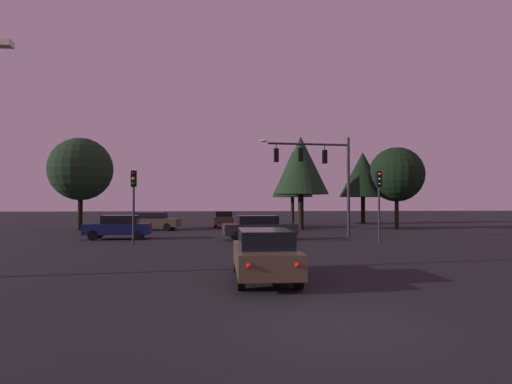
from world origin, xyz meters
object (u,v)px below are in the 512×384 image
at_px(traffic_light_corner_right, 379,192).
at_px(car_parked_lot, 224,219).
at_px(tree_behind_sign, 396,175).
at_px(tree_left_far, 363,175).
at_px(car_crossing_right, 259,227).
at_px(car_far_lane, 152,221).
at_px(tree_center_horizon, 292,175).
at_px(traffic_signal_mast_arm, 321,166).
at_px(tree_lot_edge, 81,169).
at_px(traffic_light_corner_left, 134,192).
at_px(tree_right_cluster, 301,165).
at_px(car_nearside_lane, 264,254).
at_px(car_crossing_left, 119,227).

distance_m(traffic_light_corner_right, car_parked_lot, 18.89).
xyz_separation_m(tree_behind_sign, tree_left_far, (0.60, 10.45, 0.70)).
xyz_separation_m(car_crossing_right, car_far_lane, (-8.11, 9.91, 0.00)).
relative_size(traffic_light_corner_right, tree_left_far, 0.51).
bearing_deg(car_crossing_right, tree_center_horizon, 73.63).
height_order(traffic_signal_mast_arm, car_parked_lot, traffic_signal_mast_arm).
bearing_deg(tree_behind_sign, tree_lot_edge, 178.27).
distance_m(traffic_light_corner_right, tree_center_horizon, 20.96).
relative_size(traffic_light_corner_left, tree_behind_sign, 0.56).
xyz_separation_m(tree_center_horizon, tree_right_cluster, (-0.78, -8.53, 0.21)).
relative_size(car_crossing_right, car_parked_lot, 1.16).
xyz_separation_m(tree_behind_sign, tree_right_cluster, (-8.70, -0.25, 0.72)).
xyz_separation_m(traffic_light_corner_right, tree_center_horizon, (-1.40, 20.77, 2.40)).
distance_m(traffic_light_corner_left, car_far_lane, 12.57).
height_order(car_far_lane, tree_center_horizon, tree_center_horizon).
height_order(traffic_light_corner_left, car_crossing_right, traffic_light_corner_left).
bearing_deg(traffic_light_corner_left, car_nearside_lane, -61.47).
distance_m(traffic_light_corner_right, tree_left_far, 24.15).
xyz_separation_m(traffic_light_corner_left, car_parked_lot, (5.23, 16.43, -2.13)).
xyz_separation_m(traffic_signal_mast_arm, tree_right_cluster, (0.28, 8.24, 0.79)).
xyz_separation_m(traffic_light_corner_right, tree_behind_sign, (6.52, 12.49, 1.89)).
bearing_deg(traffic_light_corner_left, traffic_light_corner_right, -0.71).
distance_m(car_crossing_right, car_far_lane, 12.81).
xyz_separation_m(car_nearside_lane, tree_center_horizon, (6.49, 31.78, 4.55)).
xyz_separation_m(traffic_light_corner_left, car_nearside_lane, (6.08, -11.17, -2.12)).
height_order(traffic_signal_mast_arm, tree_right_cluster, tree_right_cluster).
distance_m(traffic_light_corner_left, tree_right_cluster, 17.07).
xyz_separation_m(traffic_light_corner_left, tree_behind_sign, (20.49, 12.31, 1.92)).
height_order(traffic_signal_mast_arm, car_crossing_left, traffic_signal_mast_arm).
bearing_deg(tree_right_cluster, car_far_lane, 178.69).
bearing_deg(traffic_signal_mast_arm, traffic_light_corner_right, -58.35).
distance_m(traffic_light_corner_left, car_parked_lot, 17.38).
bearing_deg(car_parked_lot, traffic_light_corner_right, -62.25).
height_order(traffic_light_corner_left, traffic_light_corner_right, traffic_light_corner_right).
bearing_deg(traffic_light_corner_left, car_crossing_left, 114.00).
relative_size(traffic_light_corner_left, tree_right_cluster, 0.51).
bearing_deg(car_parked_lot, car_far_lane, -146.29).
distance_m(car_nearside_lane, tree_lot_edge, 27.98).
relative_size(car_nearside_lane, tree_right_cluster, 0.55).
xyz_separation_m(traffic_light_corner_left, tree_center_horizon, (12.57, 20.60, 2.43)).
distance_m(traffic_light_corner_left, car_nearside_lane, 12.90).
relative_size(car_crossing_right, tree_center_horizon, 0.61).
bearing_deg(tree_left_far, tree_lot_edge, -161.14).
relative_size(traffic_light_corner_right, car_crossing_right, 0.88).
relative_size(traffic_light_corner_left, tree_left_far, 0.51).
bearing_deg(traffic_light_corner_right, traffic_light_corner_left, 179.29).
distance_m(traffic_light_corner_left, tree_center_horizon, 24.25).
distance_m(car_far_lane, tree_center_horizon, 16.42).
bearing_deg(traffic_light_corner_left, car_far_lane, 94.07).
height_order(traffic_light_corner_left, car_far_lane, traffic_light_corner_left).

